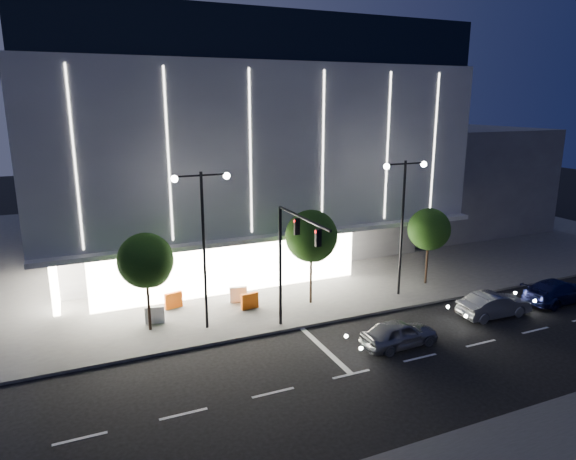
% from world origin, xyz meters
% --- Properties ---
extents(ground, '(160.00, 160.00, 0.00)m').
position_xyz_m(ground, '(0.00, 0.00, 0.00)').
color(ground, black).
rests_on(ground, ground).
extents(sidewalk_museum, '(70.00, 40.00, 0.15)m').
position_xyz_m(sidewalk_museum, '(5.00, 24.00, 0.07)').
color(sidewalk_museum, '#474747').
rests_on(sidewalk_museum, ground).
extents(museum, '(30.00, 25.80, 18.00)m').
position_xyz_m(museum, '(2.98, 22.31, 9.27)').
color(museum, '#4C4C51').
rests_on(museum, ground).
extents(annex_building, '(16.00, 20.00, 10.00)m').
position_xyz_m(annex_building, '(26.00, 24.00, 5.00)').
color(annex_building, '#4C4C51').
rests_on(annex_building, ground).
extents(traffic_mast, '(0.33, 5.89, 7.07)m').
position_xyz_m(traffic_mast, '(1.00, 3.34, 5.03)').
color(traffic_mast, black).
rests_on(traffic_mast, ground).
extents(street_lamp_west, '(3.16, 0.36, 9.00)m').
position_xyz_m(street_lamp_west, '(-3.00, 6.00, 5.96)').
color(street_lamp_west, black).
rests_on(street_lamp_west, ground).
extents(street_lamp_east, '(3.16, 0.36, 9.00)m').
position_xyz_m(street_lamp_east, '(10.00, 6.00, 5.96)').
color(street_lamp_east, black).
rests_on(street_lamp_east, ground).
extents(tree_left, '(3.02, 3.02, 5.72)m').
position_xyz_m(tree_left, '(-5.97, 7.02, 4.03)').
color(tree_left, black).
rests_on(tree_left, ground).
extents(tree_mid, '(3.25, 3.25, 6.15)m').
position_xyz_m(tree_mid, '(4.03, 7.02, 4.33)').
color(tree_mid, black).
rests_on(tree_mid, ground).
extents(tree_right, '(2.91, 2.91, 5.51)m').
position_xyz_m(tree_right, '(13.03, 7.02, 3.88)').
color(tree_right, black).
rests_on(tree_right, ground).
extents(car_lead, '(4.34, 1.89, 1.45)m').
position_xyz_m(car_lead, '(5.76, -0.00, 0.73)').
color(car_lead, gray).
rests_on(car_lead, ground).
extents(car_second, '(4.57, 1.71, 1.49)m').
position_xyz_m(car_second, '(13.28, 0.95, 0.75)').
color(car_second, gray).
rests_on(car_second, ground).
extents(car_third, '(5.26, 2.44, 1.49)m').
position_xyz_m(car_third, '(18.74, 1.05, 0.74)').
color(car_third, '#111543').
rests_on(car_third, ground).
extents(barrier_a, '(1.13, 0.49, 1.00)m').
position_xyz_m(barrier_a, '(-4.16, 9.59, 0.65)').
color(barrier_a, '#FF5D0E').
rests_on(barrier_a, sidewalk_museum).
extents(barrier_b, '(1.13, 0.46, 1.00)m').
position_xyz_m(barrier_b, '(-5.60, 7.79, 0.65)').
color(barrier_b, silver).
rests_on(barrier_b, sidewalk_museum).
extents(barrier_c, '(1.12, 0.35, 1.00)m').
position_xyz_m(barrier_c, '(0.12, 7.61, 0.65)').
color(barrier_c, '#F55E0D').
rests_on(barrier_c, sidewalk_museum).
extents(barrier_d, '(1.13, 0.42, 1.00)m').
position_xyz_m(barrier_d, '(-0.18, 8.95, 0.65)').
color(barrier_d, white).
rests_on(barrier_d, sidewalk_museum).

